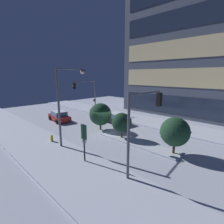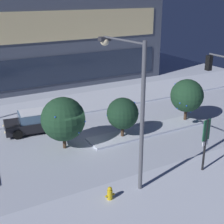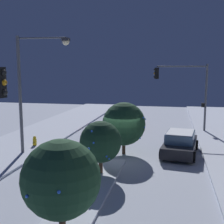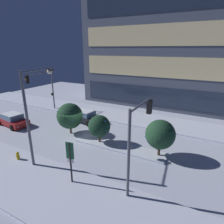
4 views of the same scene
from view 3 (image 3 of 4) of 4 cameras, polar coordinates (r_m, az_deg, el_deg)
The scene contains 11 objects.
ground at distance 18.06m, azimuth 1.53°, elevation -9.11°, with size 52.00×52.00×0.00m, color silver.
curb_strip_near at distance 20.83m, azimuth -19.97°, elevation -7.04°, with size 52.00×5.20×0.14m, color silver.
median_strip at distance 13.32m, azimuth -4.49°, elevation -15.36°, with size 9.00×1.80×0.14m, color silver.
car_near at distance 26.32m, azimuth 1.96°, elevation -1.94°, with size 4.64×2.55×1.49m.
car_far at distance 19.12m, azimuth 13.42°, elevation -6.13°, with size 4.71×2.55×1.49m.
traffic_light_corner_far_left at distance 25.86m, azimuth 14.37°, elevation 5.17°, with size 0.32×4.63×5.94m.
street_lamp_arched at distance 18.51m, azimuth -15.36°, elevation 6.55°, with size 0.73×3.32×7.50m.
fire_hydrant at distance 21.05m, azimuth -15.17°, elevation -5.76°, with size 0.48×0.26×0.81m.
decorated_tree_median at distance 14.70m, azimuth -2.31°, elevation -5.98°, with size 2.19×2.15×2.87m.
decorated_tree_left_of_median at distance 9.24m, azimuth -10.12°, elevation -13.04°, with size 2.50×2.50×3.33m.
decorated_tree_right_of_median at distance 18.41m, azimuth 2.38°, elevation -2.37°, with size 2.79×2.81×3.39m.
Camera 3 is at (16.93, 3.18, 5.43)m, focal length 45.82 mm.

